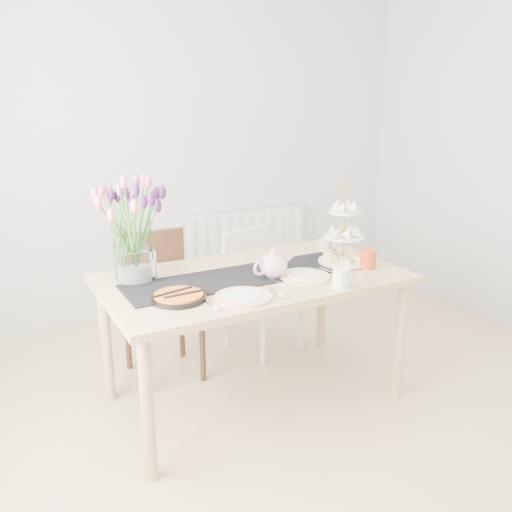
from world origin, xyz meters
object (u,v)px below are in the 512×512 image
mug_grey (276,268)px  tart_tin (179,297)px  plate_right (304,276)px  radiator (241,247)px  cream_jug (326,245)px  cake_stand (344,244)px  plate_left (243,297)px  dining_table (253,288)px  tulip_vase (132,215)px  mug_orange (368,259)px  chair_brown (158,293)px  teapot (273,265)px  mug_white (341,278)px  chair_white (256,281)px

mug_grey → tart_tin: bearing=168.5°
plate_right → tart_tin: bearing=179.3°
radiator → tart_tin: 2.04m
cream_jug → tart_tin: 1.15m
cake_stand → plate_left: (-0.76, -0.22, -0.11)m
cake_stand → plate_left: 0.80m
dining_table → cream_jug: (0.61, 0.20, 0.12)m
tulip_vase → cake_stand: bearing=-13.0°
tart_tin → mug_orange: mug_orange is taller
cake_stand → plate_right: bearing=-162.3°
chair_brown → cream_jug: bearing=-22.1°
dining_table → mug_grey: bearing=-43.9°
teapot → mug_orange: bearing=-15.2°
radiator → plate_right: 1.75m
tulip_vase → mug_white: bearing=-33.7°
radiator → chair_white: chair_white is taller
tulip_vase → mug_grey: 0.79m
radiator → dining_table: size_ratio=0.75×
dining_table → plate_right: plate_right is taller
chair_brown → cream_jug: (0.96, -0.40, 0.28)m
tart_tin → teapot: bearing=6.2°
tulip_vase → plate_right: size_ratio=2.37×
dining_table → plate_left: plate_left is taller
dining_table → tart_tin: bearing=-162.0°
chair_brown → cake_stand: size_ratio=2.11×
plate_right → radiator: bearing=74.7°
cream_jug → tart_tin: bearing=-176.5°
mug_white → chair_white: bearing=96.3°
tulip_vase → chair_brown: bearing=59.2°
cake_stand → mug_orange: (0.07, -0.13, -0.07)m
radiator → cream_jug: 1.34m
mug_white → tulip_vase: bearing=156.0°
cream_jug → tulip_vase: bearing=165.3°
chair_brown → plate_right: size_ratio=3.27×
dining_table → mug_grey: 0.18m
mug_grey → plate_left: size_ratio=0.37×
chair_brown → tulip_vase: bearing=-120.4°
mug_orange → cream_jug: bearing=29.0°
radiator → tart_tin: (-1.16, -1.65, 0.32)m
teapot → plate_right: bearing=-30.1°
tart_tin → mug_grey: 0.58m
mug_white → dining_table: bearing=137.2°
cake_stand → tart_tin: (-1.04, -0.10, -0.10)m
tart_tin → mug_grey: size_ratio=2.55×
teapot → radiator: bearing=64.0°
tulip_vase → plate_left: size_ratio=2.32×
teapot → mug_grey: bearing=24.7°
chair_white → tulip_vase: (-0.94, -0.42, 0.63)m
mug_orange → plate_right: 0.41m
teapot → tart_tin: size_ratio=0.90×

